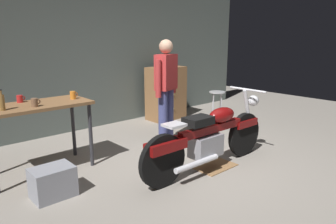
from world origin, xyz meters
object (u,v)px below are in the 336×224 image
at_px(mug_orange_travel, 73,95).
at_px(bottle, 2,102).
at_px(storage_bin, 53,182).
at_px(mug_brown_stoneware, 35,103).
at_px(motorcycle, 210,137).
at_px(person_standing, 166,87).
at_px(shop_stool, 217,99).
at_px(wooden_dresser, 166,93).
at_px(mug_red_diner, 20,99).

height_order(mug_orange_travel, bottle, bottle).
height_order(storage_bin, mug_brown_stoneware, mug_brown_stoneware).
bearing_deg(mug_orange_travel, motorcycle, -49.21).
xyz_separation_m(person_standing, shop_stool, (1.54, 0.20, -0.43)).
bearing_deg(person_standing, bottle, -20.11).
bearing_deg(wooden_dresser, mug_brown_stoneware, -160.10).
xyz_separation_m(mug_brown_stoneware, bottle, (-0.34, 0.05, 0.05)).
bearing_deg(storage_bin, wooden_dresser, 28.36).
bearing_deg(mug_brown_stoneware, motorcycle, -35.51).
xyz_separation_m(wooden_dresser, mug_red_diner, (-3.12, -0.73, 0.40)).
height_order(mug_red_diner, mug_brown_stoneware, mug_brown_stoneware).
height_order(motorcycle, mug_orange_travel, mug_orange_travel).
height_order(person_standing, mug_brown_stoneware, person_standing).
xyz_separation_m(mug_red_diner, mug_brown_stoneware, (0.05, -0.38, 0.00)).
bearing_deg(wooden_dresser, shop_stool, -59.78).
bearing_deg(mug_orange_travel, shop_stool, 0.74).
xyz_separation_m(motorcycle, storage_bin, (-1.84, 0.65, -0.28)).
bearing_deg(mug_brown_stoneware, shop_stool, 2.80).
bearing_deg(motorcycle, wooden_dresser, 61.67).
distance_m(mug_red_diner, bottle, 0.44).
bearing_deg(mug_red_diner, bottle, -131.56).
bearing_deg(mug_orange_travel, mug_red_diner, 158.03).
bearing_deg(person_standing, motorcycle, 56.45).
bearing_deg(motorcycle, person_standing, 76.05).
bearing_deg(person_standing, mug_red_diner, -29.12).
height_order(mug_red_diner, bottle, bottle).
bearing_deg(bottle, mug_brown_stoneware, -8.34).
bearing_deg(motorcycle, bottle, 149.30).
height_order(mug_red_diner, mug_orange_travel, mug_orange_travel).
relative_size(motorcycle, wooden_dresser, 1.99).
bearing_deg(motorcycle, shop_stool, 38.27).
height_order(person_standing, mug_orange_travel, person_standing).
relative_size(shop_stool, storage_bin, 1.45).
xyz_separation_m(person_standing, wooden_dresser, (1.00, 1.13, -0.38)).
bearing_deg(mug_orange_travel, mug_brown_stoneware, -165.96).
bearing_deg(wooden_dresser, mug_orange_travel, -158.87).
bearing_deg(bottle, storage_bin, -69.02).
height_order(shop_stool, bottle, bottle).
xyz_separation_m(motorcycle, bottle, (-2.08, 1.29, 0.55)).
bearing_deg(motorcycle, mug_brown_stoneware, 145.61).
xyz_separation_m(shop_stool, bottle, (-3.96, -0.13, 0.50)).
xyz_separation_m(mug_brown_stoneware, mug_orange_travel, (0.55, 0.14, 0.00)).
bearing_deg(storage_bin, bottle, 110.98).
bearing_deg(mug_orange_travel, wooden_dresser, 21.13).
relative_size(wooden_dresser, storage_bin, 2.50).
bearing_deg(bottle, mug_orange_travel, 5.60).
bearing_deg(shop_stool, bottle, -178.16).
bearing_deg(shop_stool, mug_brown_stoneware, -177.20).
bearing_deg(storage_bin, motorcycle, -19.39).
relative_size(shop_stool, wooden_dresser, 0.58).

